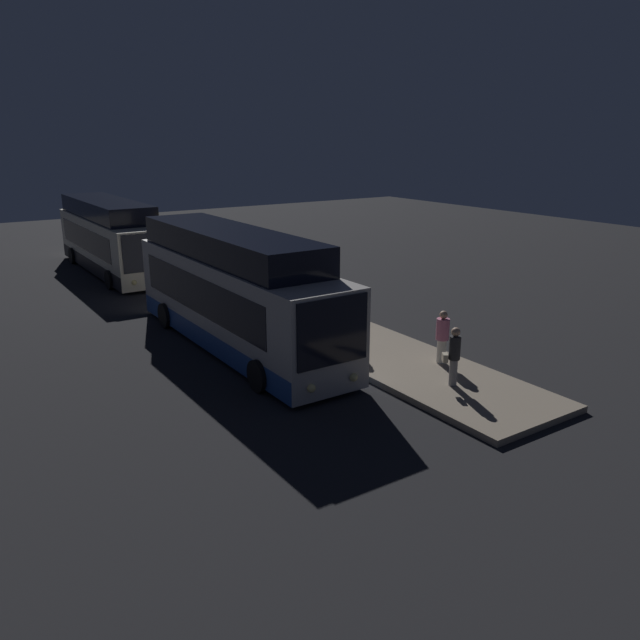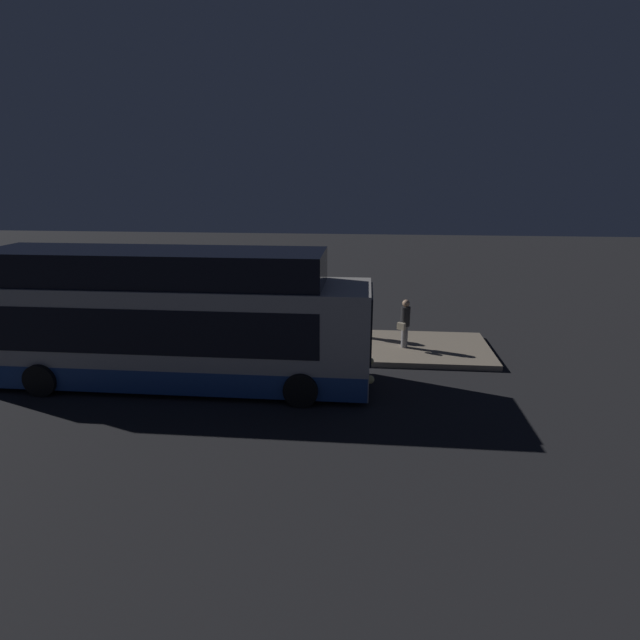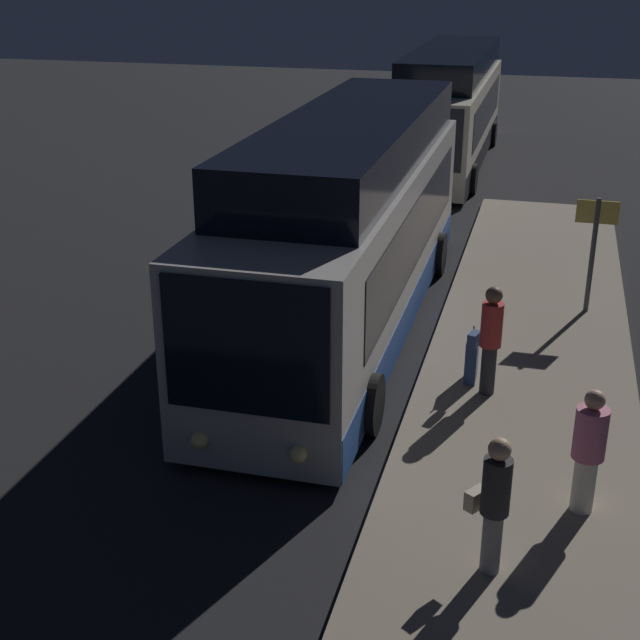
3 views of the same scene
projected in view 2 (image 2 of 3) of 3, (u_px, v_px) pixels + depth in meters
name	position (u px, v px, depth m)	size (l,w,h in m)	color
ground	(186.00, 380.00, 15.53)	(80.00, 80.00, 0.00)	#232326
platform	(217.00, 342.00, 18.74)	(20.00, 3.56, 0.19)	gray
bus_lead	(171.00, 325.00, 14.87)	(11.75, 2.88, 4.08)	#B2ADA8
passenger_boarding	(276.00, 320.00, 17.61)	(0.43, 0.58, 1.84)	#2D2D33
passenger_waiting	(362.00, 314.00, 18.78)	(0.43, 0.43, 1.72)	silver
passenger_with_bags	(405.00, 321.00, 17.63)	(0.53, 0.59, 1.75)	gray
suitcase	(264.00, 340.00, 17.54)	(0.43, 0.19, 0.99)	#334C7F
sign_post	(179.00, 294.00, 19.38)	(0.10, 0.80, 2.31)	#4C4C51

